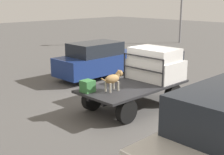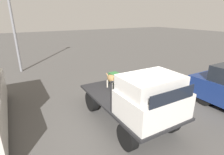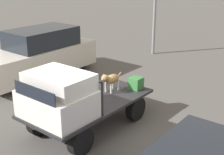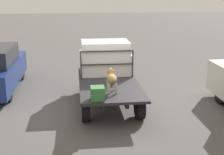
{
  "view_description": "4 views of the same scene",
  "coord_description": "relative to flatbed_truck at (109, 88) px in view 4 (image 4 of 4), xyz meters",
  "views": [
    {
      "loc": [
        -7.88,
        -6.98,
        3.77
      ],
      "look_at": [
        -1.05,
        0.01,
        1.28
      ],
      "focal_mm": 50.0,
      "sensor_mm": 36.0,
      "label": 1
    },
    {
      "loc": [
        4.49,
        -3.18,
        3.55
      ],
      "look_at": [
        -1.05,
        0.01,
        1.28
      ],
      "focal_mm": 28.0,
      "sensor_mm": 36.0,
      "label": 2
    },
    {
      "loc": [
        6.13,
        5.73,
        4.58
      ],
      "look_at": [
        -1.05,
        0.01,
        1.28
      ],
      "focal_mm": 50.0,
      "sensor_mm": 36.0,
      "label": 3
    },
    {
      "loc": [
        -9.87,
        1.03,
        3.84
      ],
      "look_at": [
        -1.05,
        0.01,
        1.28
      ],
      "focal_mm": 50.0,
      "sensor_mm": 36.0,
      "label": 4
    }
  ],
  "objects": [
    {
      "name": "flatbed_truck",
      "position": [
        0.0,
        0.0,
        0.0
      ],
      "size": [
        3.96,
        1.94,
        0.83
      ],
      "color": "black",
      "rests_on": "ground"
    },
    {
      "name": "truck_headboard",
      "position": [
        0.47,
        0.0,
        0.86
      ],
      "size": [
        0.04,
        1.82,
        0.96
      ],
      "color": "#232326",
      "rests_on": "flatbed_truck"
    },
    {
      "name": "dog",
      "position": [
        -0.98,
        0.01,
        0.64
      ],
      "size": [
        0.98,
        0.29,
        0.68
      ],
      "rotation": [
        0.0,
        0.0,
        -0.29
      ],
      "color": "beige",
      "rests_on": "flatbed_truck"
    },
    {
      "name": "cargo_crate",
      "position": [
        -1.69,
        0.49,
        0.42
      ],
      "size": [
        0.38,
        0.38,
        0.38
      ],
      "color": "#337038",
      "rests_on": "flatbed_truck"
    },
    {
      "name": "truck_cab",
      "position": [
        1.2,
        0.0,
        0.79
      ],
      "size": [
        1.4,
        1.82,
        1.18
      ],
      "color": "silver",
      "rests_on": "flatbed_truck"
    },
    {
      "name": "ground_plane",
      "position": [
        0.0,
        0.0,
        -0.6
      ],
      "size": [
        80.0,
        80.0,
        0.0
      ],
      "primitive_type": "plane",
      "color": "#514F4C"
    }
  ]
}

